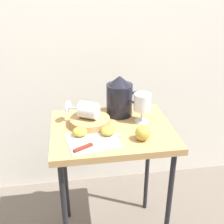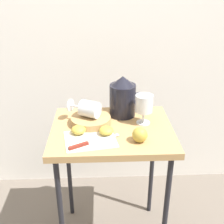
{
  "view_description": "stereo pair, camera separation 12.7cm",
  "coord_description": "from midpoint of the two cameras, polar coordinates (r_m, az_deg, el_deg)",
  "views": [
    {
      "loc": [
        -0.18,
        -1.13,
        1.32
      ],
      "look_at": [
        0.0,
        0.0,
        0.77
      ],
      "focal_mm": 45.95,
      "sensor_mm": 36.0,
      "label": 1
    },
    {
      "loc": [
        -0.05,
        -1.15,
        1.32
      ],
      "look_at": [
        0.0,
        0.0,
        0.77
      ],
      "focal_mm": 45.95,
      "sensor_mm": 36.0,
      "label": 2
    }
  ],
  "objects": [
    {
      "name": "linen_napkin",
      "position": [
        1.22,
        -6.83,
        -5.73
      ],
      "size": [
        0.24,
        0.21,
        0.0
      ],
      "primitive_type": "cube",
      "rotation": [
        0.0,
        0.0,
        0.17
      ],
      "color": "silver",
      "rests_on": "table"
    },
    {
      "name": "knife",
      "position": [
        1.18,
        -7.28,
        -6.57
      ],
      "size": [
        0.21,
        0.12,
        0.01
      ],
      "color": "silver",
      "rests_on": "linen_napkin"
    },
    {
      "name": "pitcher",
      "position": [
        1.4,
        -1.08,
        2.5
      ],
      "size": [
        0.18,
        0.13,
        0.2
      ],
      "color": "black",
      "rests_on": "table"
    },
    {
      "name": "wine_glass_tipped_near",
      "position": [
        1.31,
        -7.6,
        0.32
      ],
      "size": [
        0.16,
        0.13,
        0.08
      ],
      "color": "silver",
      "rests_on": "basket_tray"
    },
    {
      "name": "apple_half_left",
      "position": [
        1.25,
        -9.35,
        -3.95
      ],
      "size": [
        0.06,
        0.06,
        0.04
      ],
      "primitive_type": "ellipsoid",
      "color": "#B29938",
      "rests_on": "linen_napkin"
    },
    {
      "name": "wine_glass_upright",
      "position": [
        1.32,
        3.34,
        1.63
      ],
      "size": [
        0.08,
        0.08,
        0.14
      ],
      "color": "silver",
      "rests_on": "table"
    },
    {
      "name": "curtain_drape",
      "position": [
        1.68,
        -5.19,
        18.78
      ],
      "size": [
        2.4,
        0.03,
        2.24
      ],
      "primitive_type": "cube",
      "color": "silver",
      "rests_on": "ground_plane"
    },
    {
      "name": "apple_half_right",
      "position": [
        1.24,
        -3.76,
        -3.84
      ],
      "size": [
        0.06,
        0.06,
        0.04
      ],
      "primitive_type": "ellipsoid",
      "color": "#B29938",
      "rests_on": "linen_napkin"
    },
    {
      "name": "table",
      "position": [
        1.35,
        -2.72,
        -5.97
      ],
      "size": [
        0.55,
        0.45,
        0.69
      ],
      "color": "#AD8451",
      "rests_on": "ground_plane"
    },
    {
      "name": "basket_tray",
      "position": [
        1.33,
        -7.15,
        -1.94
      ],
      "size": [
        0.19,
        0.19,
        0.03
      ],
      "primitive_type": "cylinder",
      "color": "#AD8451",
      "rests_on": "table"
    },
    {
      "name": "apple_whole",
      "position": [
        1.2,
        3.09,
        -4.3
      ],
      "size": [
        0.06,
        0.06,
        0.06
      ],
      "primitive_type": "sphere",
      "color": "#B29938",
      "rests_on": "table"
    }
  ]
}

